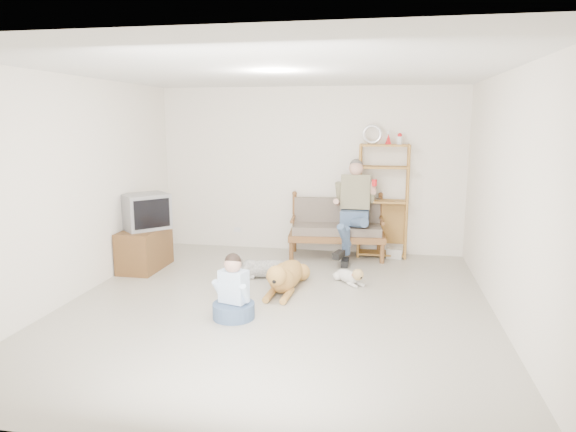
% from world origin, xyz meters
% --- Properties ---
extents(floor, '(5.50, 5.50, 0.00)m').
position_xyz_m(floor, '(0.00, 0.00, 0.00)').
color(floor, '#BCB8A5').
rests_on(floor, ground).
extents(ceiling, '(5.50, 5.50, 0.00)m').
position_xyz_m(ceiling, '(0.00, 0.00, 2.70)').
color(ceiling, silver).
rests_on(ceiling, ground).
extents(wall_back, '(5.00, 0.00, 5.00)m').
position_xyz_m(wall_back, '(0.00, 2.75, 1.35)').
color(wall_back, silver).
rests_on(wall_back, ground).
extents(wall_front, '(5.00, 0.00, 5.00)m').
position_xyz_m(wall_front, '(0.00, -2.75, 1.35)').
color(wall_front, silver).
rests_on(wall_front, ground).
extents(wall_left, '(0.00, 5.50, 5.50)m').
position_xyz_m(wall_left, '(-2.50, 0.00, 1.35)').
color(wall_left, silver).
rests_on(wall_left, ground).
extents(wall_right, '(0.00, 5.50, 5.50)m').
position_xyz_m(wall_right, '(2.50, 0.00, 1.35)').
color(wall_right, silver).
rests_on(wall_right, ground).
extents(loveseat, '(1.56, 0.83, 0.95)m').
position_xyz_m(loveseat, '(0.50, 2.43, 0.49)').
color(loveseat, brown).
rests_on(loveseat, ground).
extents(man, '(0.60, 0.85, 1.38)m').
position_xyz_m(man, '(0.75, 2.18, 0.72)').
color(man, '#455A7F').
rests_on(man, loveseat).
extents(etagere, '(0.80, 0.35, 2.10)m').
position_xyz_m(etagere, '(1.21, 2.55, 0.92)').
color(etagere, '#A36C33').
rests_on(etagere, ground).
extents(book_stack, '(0.27, 0.21, 0.15)m').
position_xyz_m(book_stack, '(1.42, 2.47, 0.08)').
color(book_stack, silver).
rests_on(book_stack, ground).
extents(tv_stand, '(0.51, 0.91, 0.60)m').
position_xyz_m(tv_stand, '(-2.23, 1.19, 0.30)').
color(tv_stand, brown).
rests_on(tv_stand, ground).
extents(crt_tv, '(0.78, 0.79, 0.51)m').
position_xyz_m(crt_tv, '(-2.20, 1.23, 0.86)').
color(crt_tv, slate).
rests_on(crt_tv, tv_stand).
extents(wall_outlet, '(0.12, 0.02, 0.08)m').
position_xyz_m(wall_outlet, '(-1.25, 2.73, 0.30)').
color(wall_outlet, silver).
rests_on(wall_outlet, ground).
extents(golden_retriever, '(0.41, 1.48, 0.45)m').
position_xyz_m(golden_retriever, '(-0.01, 0.63, 0.18)').
color(golden_retriever, '#C99246').
rests_on(golden_retriever, ground).
extents(shaggy_dog, '(1.15, 0.48, 0.35)m').
position_xyz_m(shaggy_dog, '(-0.45, 1.09, 0.14)').
color(shaggy_dog, white).
rests_on(shaggy_dog, ground).
extents(terrier, '(0.47, 0.52, 0.24)m').
position_xyz_m(terrier, '(0.81, 1.04, 0.10)').
color(terrier, beige).
rests_on(terrier, ground).
extents(child, '(0.47, 0.47, 0.74)m').
position_xyz_m(child, '(-0.39, -0.41, 0.27)').
color(child, '#455A7F').
rests_on(child, ground).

